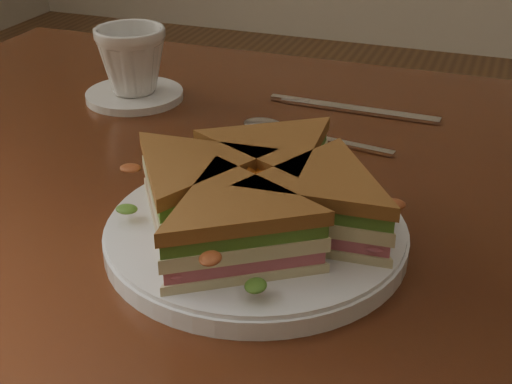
% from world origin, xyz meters
% --- Properties ---
extents(table, '(1.20, 0.80, 0.75)m').
position_xyz_m(table, '(0.00, 0.00, 0.65)').
color(table, '#37180C').
rests_on(table, ground).
extents(plate, '(0.26, 0.26, 0.02)m').
position_xyz_m(plate, '(-0.01, -0.12, 0.76)').
color(plate, white).
rests_on(plate, table).
extents(sandwich_wedges, '(0.27, 0.27, 0.06)m').
position_xyz_m(sandwich_wedges, '(-0.01, -0.12, 0.80)').
color(sandwich_wedges, beige).
rests_on(sandwich_wedges, plate).
extents(crisps_mound, '(0.09, 0.09, 0.05)m').
position_xyz_m(crisps_mound, '(-0.01, -0.12, 0.79)').
color(crisps_mound, '#BF5E18').
rests_on(crisps_mound, plate).
extents(spoon, '(0.18, 0.04, 0.01)m').
position_xyz_m(spoon, '(-0.06, 0.12, 0.75)').
color(spoon, silver).
rests_on(spoon, table).
extents(knife, '(0.22, 0.02, 0.00)m').
position_xyz_m(knife, '(-0.01, 0.21, 0.75)').
color(knife, silver).
rests_on(knife, table).
extents(saucer, '(0.13, 0.13, 0.01)m').
position_xyz_m(saucer, '(-0.27, 0.15, 0.76)').
color(saucer, white).
rests_on(saucer, table).
extents(coffee_cup, '(0.12, 0.12, 0.08)m').
position_xyz_m(coffee_cup, '(-0.27, 0.15, 0.80)').
color(coffee_cup, white).
rests_on(coffee_cup, saucer).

